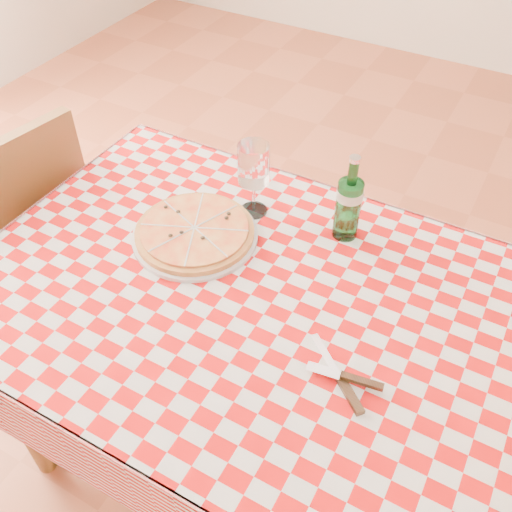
{
  "coord_description": "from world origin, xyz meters",
  "views": [
    {
      "loc": [
        0.42,
        -0.73,
        1.71
      ],
      "look_at": [
        -0.02,
        0.06,
        0.82
      ],
      "focal_mm": 40.0,
      "sensor_mm": 36.0,
      "label": 1
    }
  ],
  "objects_px": {
    "chair_far": "(22,233)",
    "water_bottle": "(349,198)",
    "dining_table": "(251,322)",
    "wine_glass": "(254,180)",
    "pizza_plate": "(195,231)"
  },
  "relations": [
    {
      "from": "dining_table",
      "to": "chair_far",
      "type": "xyz_separation_m",
      "value": [
        -0.86,
        0.07,
        -0.15
      ]
    },
    {
      "from": "chair_far",
      "to": "water_bottle",
      "type": "bearing_deg",
      "value": -157.53
    },
    {
      "from": "pizza_plate",
      "to": "wine_glass",
      "type": "distance_m",
      "value": 0.19
    },
    {
      "from": "pizza_plate",
      "to": "wine_glass",
      "type": "relative_size",
      "value": 1.55
    },
    {
      "from": "dining_table",
      "to": "chair_far",
      "type": "bearing_deg",
      "value": 175.64
    },
    {
      "from": "dining_table",
      "to": "water_bottle",
      "type": "height_order",
      "value": "water_bottle"
    },
    {
      "from": "chair_far",
      "to": "water_bottle",
      "type": "distance_m",
      "value": 1.05
    },
    {
      "from": "chair_far",
      "to": "pizza_plate",
      "type": "relative_size",
      "value": 2.89
    },
    {
      "from": "dining_table",
      "to": "pizza_plate",
      "type": "height_order",
      "value": "pizza_plate"
    },
    {
      "from": "pizza_plate",
      "to": "water_bottle",
      "type": "distance_m",
      "value": 0.38
    },
    {
      "from": "chair_far",
      "to": "pizza_plate",
      "type": "distance_m",
      "value": 0.7
    },
    {
      "from": "dining_table",
      "to": "wine_glass",
      "type": "height_order",
      "value": "wine_glass"
    },
    {
      "from": "dining_table",
      "to": "water_bottle",
      "type": "bearing_deg",
      "value": 69.97
    },
    {
      "from": "chair_far",
      "to": "wine_glass",
      "type": "distance_m",
      "value": 0.82
    },
    {
      "from": "dining_table",
      "to": "wine_glass",
      "type": "xyz_separation_m",
      "value": [
        -0.13,
        0.26,
        0.2
      ]
    }
  ]
}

